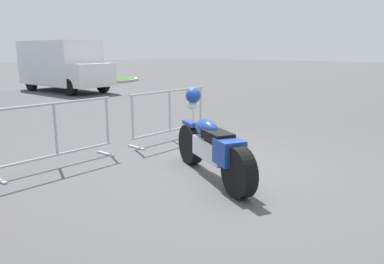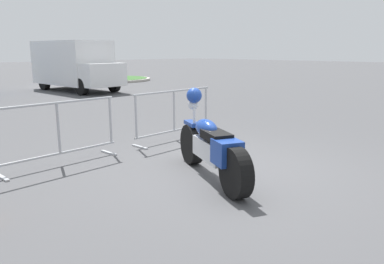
% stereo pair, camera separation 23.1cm
% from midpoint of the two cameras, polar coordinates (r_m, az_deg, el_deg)
% --- Properties ---
extents(ground_plane, '(120.00, 120.00, 0.00)m').
position_cam_midpoint_polar(ground_plane, '(6.08, 3.62, -5.76)').
color(ground_plane, '#4C4C4F').
extents(motorcycle, '(1.12, 2.17, 1.30)m').
position_cam_midpoint_polar(motorcycle, '(5.56, 1.84, -2.17)').
color(motorcycle, black).
rests_on(motorcycle, ground).
extents(crowd_barrier_near, '(2.14, 0.49, 1.07)m').
position_cam_midpoint_polar(crowd_barrier_near, '(6.53, -20.99, -0.27)').
color(crowd_barrier_near, '#9EA0A5').
rests_on(crowd_barrier_near, ground).
extents(crowd_barrier_far, '(2.14, 0.49, 1.07)m').
position_cam_midpoint_polar(crowd_barrier_far, '(7.98, -4.24, 2.69)').
color(crowd_barrier_far, '#9EA0A5').
rests_on(crowd_barrier_far, ground).
extents(delivery_van, '(2.22, 5.10, 2.31)m').
position_cam_midpoint_polar(delivery_van, '(18.68, -19.48, 9.68)').
color(delivery_van, white).
rests_on(delivery_van, ground).
extents(planter_island, '(4.80, 4.80, 1.15)m').
position_cam_midpoint_polar(planter_island, '(24.55, -14.23, 8.32)').
color(planter_island, '#ADA89E').
rests_on(planter_island, ground).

